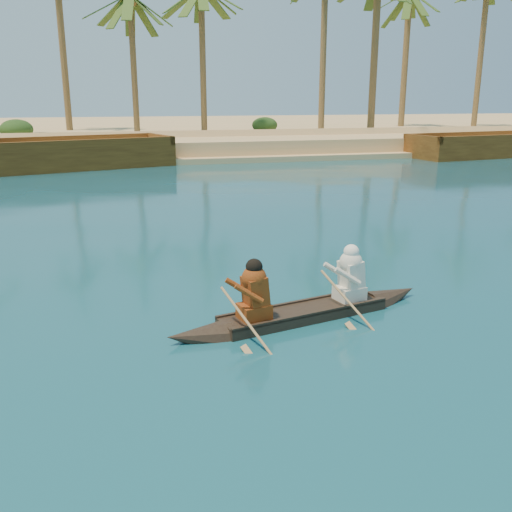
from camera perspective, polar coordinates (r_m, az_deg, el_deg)
name	(u,v)px	position (r m, az deg, el deg)	size (l,w,h in m)	color
sandy_embankment	(58,134)	(60.90, -19.22, 11.42)	(150.00, 51.00, 1.50)	#E2AF7F
palm_grove	(38,44)	(49.08, -20.95, 19.21)	(110.00, 14.00, 16.00)	#274B1A
shrub_cluster	(43,138)	(45.54, -20.51, 10.99)	(100.00, 6.00, 2.40)	#203B15
canoe	(304,304)	(11.09, 4.81, -4.78)	(5.63, 1.98, 1.55)	#30251A
barge_mid	(64,156)	(36.23, -18.68, 9.45)	(13.26, 7.49, 2.10)	brown
barge_right	(485,147)	(44.70, 21.92, 10.10)	(11.87, 5.36, 1.91)	brown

